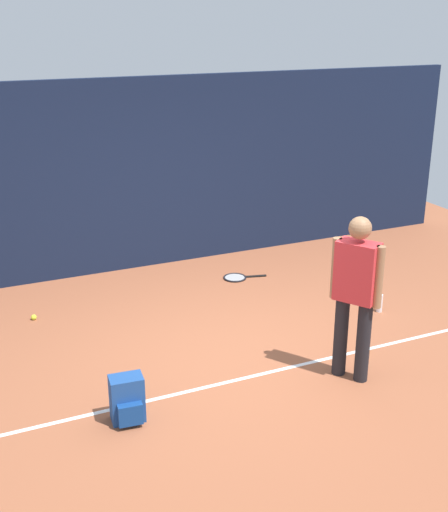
# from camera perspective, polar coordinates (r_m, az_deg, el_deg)

# --- Properties ---
(ground_plane) EXTENTS (12.00, 12.00, 0.00)m
(ground_plane) POSITION_cam_1_polar(r_m,az_deg,el_deg) (7.26, 1.30, -8.43)
(ground_plane) COLOR #9E5638
(back_fence) EXTENTS (10.00, 0.10, 2.69)m
(back_fence) POSITION_cam_1_polar(r_m,az_deg,el_deg) (9.41, -6.52, 7.01)
(back_fence) COLOR #141E38
(back_fence) RESTS_ON ground
(court_line) EXTENTS (9.00, 0.05, 0.00)m
(court_line) POSITION_cam_1_polar(r_m,az_deg,el_deg) (6.88, 3.07, -10.20)
(court_line) COLOR white
(court_line) RESTS_ON ground
(tennis_player) EXTENTS (0.40, 0.46, 1.70)m
(tennis_player) POSITION_cam_1_polar(r_m,az_deg,el_deg) (6.53, 11.31, -2.82)
(tennis_player) COLOR black
(tennis_player) RESTS_ON ground
(tennis_racket) EXTENTS (0.64, 0.39, 0.03)m
(tennis_racket) POSITION_cam_1_polar(r_m,az_deg,el_deg) (9.22, 1.12, -1.87)
(tennis_racket) COLOR black
(tennis_racket) RESTS_ON ground
(backpack) EXTENTS (0.32, 0.30, 0.44)m
(backpack) POSITION_cam_1_polar(r_m,az_deg,el_deg) (6.14, -8.35, -12.23)
(backpack) COLOR #1E478C
(backpack) RESTS_ON ground
(tennis_ball_near_player) EXTENTS (0.07, 0.07, 0.07)m
(tennis_ball_near_player) POSITION_cam_1_polar(r_m,az_deg,el_deg) (7.44, 12.09, -7.89)
(tennis_ball_near_player) COLOR #CCE033
(tennis_ball_near_player) RESTS_ON ground
(tennis_ball_by_fence) EXTENTS (0.07, 0.07, 0.07)m
(tennis_ball_by_fence) POSITION_cam_1_polar(r_m,az_deg,el_deg) (8.32, -16.12, -5.11)
(tennis_ball_by_fence) COLOR #CCE033
(tennis_ball_by_fence) RESTS_ON ground
(water_bottle) EXTENTS (0.07, 0.07, 0.23)m
(water_bottle) POSITION_cam_1_polar(r_m,az_deg,el_deg) (8.39, 13.31, -3.99)
(water_bottle) COLOR white
(water_bottle) RESTS_ON ground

